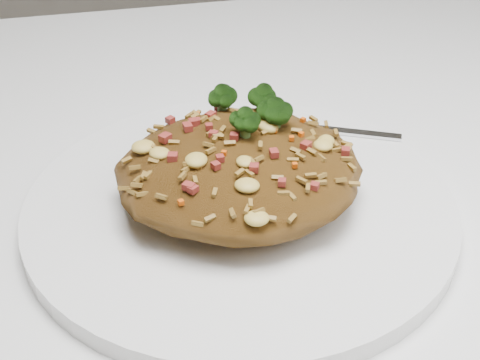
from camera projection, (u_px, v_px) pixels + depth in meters
name	position (u px, v px, depth m)	size (l,w,h in m)	color
dining_table	(291.00, 259.00, 0.57)	(1.20, 0.80, 0.75)	white
plate	(240.00, 206.00, 0.47)	(0.30, 0.30, 0.01)	white
fried_rice	(241.00, 159.00, 0.45)	(0.17, 0.15, 0.07)	brown
fork	(311.00, 128.00, 0.55)	(0.15, 0.09, 0.00)	silver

